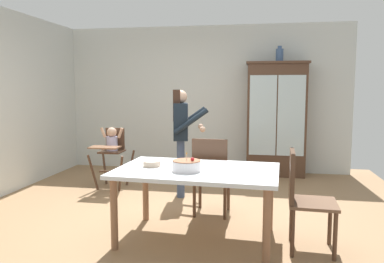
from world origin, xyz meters
name	(u,v)px	position (x,y,z in m)	size (l,w,h in m)	color
ground_plane	(174,213)	(0.00, 0.00, 0.00)	(6.24, 6.24, 0.00)	#93704C
wall_back	(204,99)	(0.00, 2.63, 1.35)	(5.32, 0.06, 2.70)	silver
china_cabinet	(276,119)	(1.32, 2.37, 1.01)	(1.07, 0.48, 2.01)	#4C3323
ceramic_vase	(280,55)	(1.35, 2.37, 2.13)	(0.13, 0.13, 0.27)	#3D567F
high_chair_with_toddler	(112,146)	(-1.23, 1.05, 0.65)	(0.58, 0.68, 0.95)	#4C3323
adult_person	(181,129)	(-0.08, 0.79, 0.97)	(0.58, 0.57, 1.53)	#3D4C6B
dining_table	(197,177)	(0.40, -0.74, 0.66)	(1.68, 1.13, 0.74)	silver
birthday_cake	(187,166)	(0.32, -0.87, 0.79)	(0.28, 0.28, 0.19)	white
serving_bowl	(152,164)	(-0.08, -0.71, 0.77)	(0.18, 0.18, 0.06)	#C6AD93
dining_chair_far_side	(211,171)	(0.45, -0.01, 0.56)	(0.46, 0.46, 0.96)	#4C3323
dining_chair_right_end	(302,193)	(1.43, -0.81, 0.56)	(0.46, 0.46, 0.96)	#4C3323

